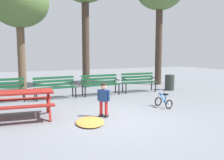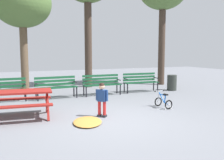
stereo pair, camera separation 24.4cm
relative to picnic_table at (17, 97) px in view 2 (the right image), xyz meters
name	(u,v)px [view 2 (the right image)]	position (x,y,z in m)	size (l,w,h in m)	color
ground	(113,121)	(2.28, -1.25, -0.59)	(36.00, 36.00, 0.00)	slate
picnic_table	(17,97)	(0.00, 0.00, 0.00)	(1.94, 1.54, 0.79)	maroon
park_bench_far_left	(3,88)	(-0.36, 2.63, -0.08)	(1.60, 0.47, 0.85)	#144728
park_bench_left	(56,85)	(1.53, 2.52, -0.08)	(1.62, 0.54, 0.85)	#144728
park_bench_right	(102,83)	(3.44, 2.53, -0.08)	(1.61, 0.50, 0.85)	#144728
park_bench_far_right	(140,81)	(5.34, 2.56, -0.08)	(1.62, 0.55, 0.85)	#144728
child_standing	(102,97)	(2.17, -0.75, -0.03)	(0.29, 0.29, 0.96)	red
kids_bicycle	(163,102)	(4.41, -0.51, -0.39)	(0.40, 0.58, 0.54)	black
leaf_pile	(88,122)	(1.60, -1.17, -0.56)	(1.04, 0.73, 0.07)	#C68438
trash_bin	(172,83)	(6.92, 2.33, -0.23)	(0.44, 0.44, 0.73)	#2D332D
tree_left	(22,4)	(0.58, 4.99, 3.34)	(2.60, 2.60, 5.10)	brown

